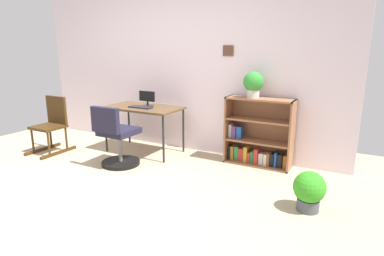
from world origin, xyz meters
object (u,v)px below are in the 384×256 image
Objects in this scene: rocking_chair at (52,124)px; bookshelf_low at (258,136)px; desk at (144,110)px; office_chair at (117,140)px; potted_plant_on_shelf at (253,83)px; keyboard at (140,107)px; potted_plant_floor at (309,190)px; monitor at (147,99)px.

rocking_chair is 3.09m from bookshelf_low.
desk is 1.43m from rocking_chair.
office_chair is 1.96m from potted_plant_on_shelf.
potted_plant_on_shelf reaches higher than keyboard.
potted_plant_on_shelf reaches higher than potted_plant_floor.
potted_plant_on_shelf is 0.84× the size of potted_plant_floor.
desk is 0.12m from keyboard.
desk is 2.78× the size of potted_plant_floor.
keyboard is at bearing -166.51° from bookshelf_low.
bookshelf_low is 2.68× the size of potted_plant_on_shelf.
keyboard is at bearing 23.63° from rocking_chair.
bookshelf_low is (1.64, 0.99, 0.03)m from office_chair.
office_chair is at bearing 178.48° from potted_plant_floor.
office_chair is 1.31m from rocking_chair.
bookshelf_low is (2.94, 0.96, -0.04)m from rocking_chair.
rocking_chair is at bearing -161.98° from bookshelf_low.
monitor is at bearing 68.62° from desk.
potted_plant_on_shelf is at bearing 31.05° from office_chair.
rocking_chair is (-1.28, -0.72, -0.38)m from monitor.
monitor is 0.73× the size of keyboard.
monitor is at bearing -173.28° from potted_plant_on_shelf.
keyboard is at bearing -167.69° from potted_plant_on_shelf.
potted_plant_on_shelf reaches higher than rocking_chair.
rocking_chair is at bearing -150.75° from monitor.
potted_plant_on_shelf is at bearing 133.12° from potted_plant_floor.
office_chair is at bearing -86.76° from keyboard.
monitor is 0.67× the size of potted_plant_floor.
monitor is 1.62m from potted_plant_on_shelf.
potted_plant_on_shelf is at bearing 6.72° from monitor.
rocking_chair is 3.07m from potted_plant_on_shelf.
bookshelf_low is 1.37m from potted_plant_floor.
monitor reaches higher than bookshelf_low.
potted_plant_on_shelf is (2.86, 0.90, 0.68)m from rocking_chair.
office_chair is at bearing -148.95° from potted_plant_on_shelf.
monitor reaches higher than keyboard.
keyboard is 2.66m from potted_plant_floor.
potted_plant_floor is at bearing -14.54° from keyboard.
office_chair is 2.07× the size of potted_plant_floor.
keyboard is 1.75m from bookshelf_low.
desk is at bearing -171.17° from potted_plant_on_shelf.
potted_plant_on_shelf is at bearing 8.83° from desk.
office_chair is (0.02, -0.75, -0.44)m from monitor.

